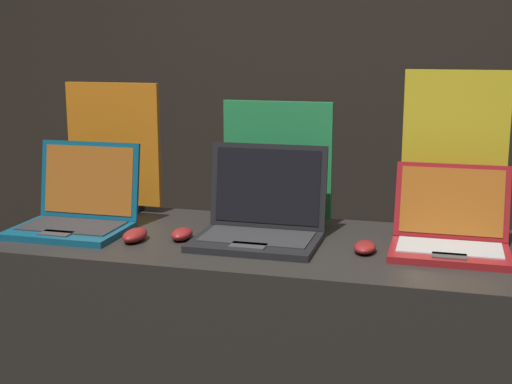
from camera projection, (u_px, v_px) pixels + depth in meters
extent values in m
cube|color=black|center=(338.00, 71.00, 3.63)|extent=(8.00, 0.05, 2.80)
cube|color=#282623|center=(255.00, 382.00, 2.29)|extent=(1.62, 0.64, 0.95)
cube|color=#0F5170|center=(69.00, 231.00, 2.26)|extent=(0.35, 0.26, 0.02)
cube|color=#2D2D30|center=(72.00, 226.00, 2.27)|extent=(0.31, 0.18, 0.00)
cube|color=#3F3F42|center=(56.00, 233.00, 2.18)|extent=(0.10, 0.06, 0.00)
cube|color=#0F5170|center=(90.00, 180.00, 2.37)|extent=(0.35, 0.05, 0.25)
cube|color=#A5591E|center=(89.00, 180.00, 2.36)|extent=(0.32, 0.04, 0.22)
ellipsoid|color=maroon|center=(135.00, 235.00, 2.17)|extent=(0.06, 0.12, 0.04)
cube|color=black|center=(116.00, 207.00, 2.57)|extent=(0.19, 0.07, 0.02)
cube|color=orange|center=(114.00, 144.00, 2.52)|extent=(0.35, 0.02, 0.43)
cube|color=black|center=(255.00, 242.00, 2.13)|extent=(0.37, 0.27, 0.02)
cube|color=#2D2D30|center=(257.00, 237.00, 2.14)|extent=(0.33, 0.19, 0.00)
cube|color=#3F3F42|center=(248.00, 245.00, 2.05)|extent=(0.10, 0.06, 0.00)
cube|color=black|center=(268.00, 186.00, 2.24)|extent=(0.37, 0.05, 0.26)
cube|color=black|center=(268.00, 186.00, 2.24)|extent=(0.33, 0.04, 0.23)
ellipsoid|color=maroon|center=(182.00, 234.00, 2.19)|extent=(0.06, 0.10, 0.04)
cube|color=black|center=(277.00, 220.00, 2.39)|extent=(0.20, 0.07, 0.02)
cube|color=#268C4C|center=(277.00, 160.00, 2.35)|extent=(0.36, 0.02, 0.38)
cube|color=maroon|center=(449.00, 253.00, 2.02)|extent=(0.33, 0.23, 0.02)
cube|color=#B7B7B7|center=(449.00, 247.00, 2.03)|extent=(0.29, 0.16, 0.00)
cube|color=#3F3F42|center=(449.00, 256.00, 1.95)|extent=(0.09, 0.05, 0.00)
cube|color=maroon|center=(452.00, 201.00, 2.13)|extent=(0.33, 0.08, 0.22)
cube|color=#A5591E|center=(452.00, 201.00, 2.13)|extent=(0.30, 0.06, 0.19)
ellipsoid|color=maroon|center=(365.00, 247.00, 2.06)|extent=(0.06, 0.10, 0.03)
cube|color=black|center=(450.00, 231.00, 2.25)|extent=(0.17, 0.07, 0.02)
cube|color=gold|center=(454.00, 150.00, 2.19)|extent=(0.32, 0.02, 0.49)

